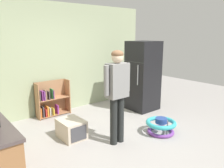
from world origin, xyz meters
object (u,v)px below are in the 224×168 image
Objects in this scene: refrigerator at (143,76)px; standing_person at (117,89)px; baby_walker at (161,126)px; bookshelf at (50,101)px; pet_carrier at (71,129)px.

refrigerator reaches higher than standing_person.
baby_walker is at bearing -15.62° from standing_person.
refrigerator reaches higher than bookshelf.
pet_carrier is (-1.49, 0.96, 0.02)m from baby_walker.
pet_carrier reaches higher than baby_walker.
standing_person is at bearing 164.38° from baby_walker.
baby_walker is (1.28, -2.34, -0.21)m from bookshelf.
baby_walker is 1.77m from pet_carrier.
baby_walker is 1.09× the size of pet_carrier.
refrigerator is 2.95× the size of baby_walker.
pet_carrier is (-0.55, 0.70, -0.84)m from standing_person.
pet_carrier is at bearing -98.60° from bookshelf.
refrigerator is 2.43m from pet_carrier.
bookshelf reaches higher than pet_carrier.
baby_walker is (-0.82, -1.28, -0.73)m from refrigerator.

